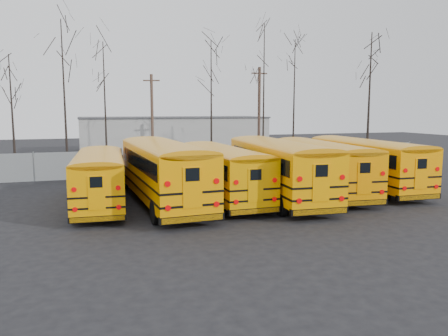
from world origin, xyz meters
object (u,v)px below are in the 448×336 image
object	(u,v)px
bus_f	(364,160)
utility_pole_right	(259,113)
bus_a	(99,174)
bus_d	(277,164)
bus_e	(320,163)
bus_b	(163,167)
utility_pole_left	(152,120)
bus_c	(221,168)

from	to	relation	value
bus_f	utility_pole_right	size ratio (longest dim) A/B	1.27
utility_pole_right	bus_a	bearing A→B (deg)	-137.47
bus_d	bus_f	size ratio (longest dim) A/B	1.05
bus_d	bus_e	bearing A→B (deg)	17.10
bus_b	bus_a	bearing A→B (deg)	165.23
bus_a	utility_pole_left	distance (m)	15.57
bus_a	utility_pole_right	distance (m)	23.28
bus_c	bus_e	size ratio (longest dim) A/B	0.95
bus_a	utility_pole_left	size ratio (longest dim) A/B	1.31
bus_a	bus_d	world-z (taller)	bus_d
bus_a	bus_e	world-z (taller)	bus_e
utility_pole_left	utility_pole_right	bearing A→B (deg)	29.14
utility_pole_left	utility_pole_right	size ratio (longest dim) A/B	0.88
bus_e	bus_a	bearing A→B (deg)	-176.63
bus_b	bus_c	xyz separation A→B (m)	(3.26, 0.13, -0.21)
bus_c	utility_pole_left	size ratio (longest dim) A/B	1.37
bus_b	bus_d	xyz separation A→B (m)	(6.31, -0.54, -0.03)
bus_a	bus_c	distance (m)	6.47
bus_e	bus_c	bearing A→B (deg)	-173.73
bus_b	utility_pole_left	bearing A→B (deg)	80.36
utility_pole_left	utility_pole_right	xyz separation A→B (m)	(10.85, 2.22, 0.57)
bus_c	utility_pole_left	xyz separation A→B (m)	(-1.41, 15.09, 2.31)
bus_b	utility_pole_right	bearing A→B (deg)	51.23
bus_b	bus_c	size ratio (longest dim) A/B	1.12
bus_a	utility_pole_right	bearing A→B (deg)	50.34
bus_d	utility_pole_left	world-z (taller)	utility_pole_left
bus_d	bus_e	size ratio (longest dim) A/B	1.05
bus_a	utility_pole_right	xyz separation A→B (m)	(15.88, 16.76, 2.98)
bus_b	bus_d	size ratio (longest dim) A/B	1.01
bus_f	utility_pole_right	xyz separation A→B (m)	(-0.10, 16.89, 2.79)
bus_c	bus_f	distance (m)	9.55
bus_e	bus_f	world-z (taller)	bus_f
bus_a	bus_c	world-z (taller)	bus_c
bus_a	bus_f	distance (m)	15.98
bus_b	utility_pole_left	world-z (taller)	utility_pole_left
bus_b	utility_pole_right	xyz separation A→B (m)	(12.69, 17.44, 2.68)
bus_d	utility_pole_right	xyz separation A→B (m)	(6.38, 17.98, 2.70)
bus_d	utility_pole_left	distance (m)	16.51
bus_c	bus_a	bearing A→B (deg)	174.27
bus_c	bus_f	xyz separation A→B (m)	(9.54, 0.42, 0.10)
bus_a	bus_c	bearing A→B (deg)	-1.08
bus_d	bus_c	bearing A→B (deg)	171.35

